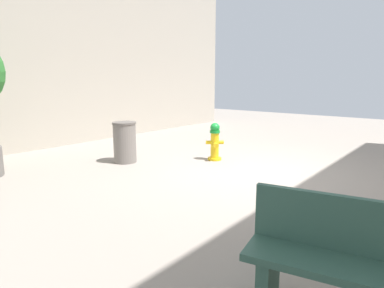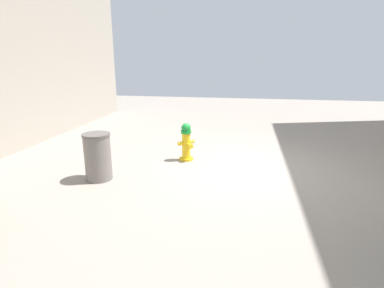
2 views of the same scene
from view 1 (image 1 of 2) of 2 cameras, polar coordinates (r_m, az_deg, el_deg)
The scene contains 4 objects.
ground_plane at distance 6.70m, azimuth 11.27°, elevation -4.91°, with size 23.40×23.40×0.00m, color gray.
fire_hydrant at distance 7.59m, azimuth 3.91°, elevation 0.41°, with size 0.37×0.37×0.85m.
bench_far at distance 2.83m, azimuth 27.67°, elevation -17.90°, with size 1.77×0.77×0.95m.
trash_bin at distance 7.50m, azimuth -11.40°, elevation 0.31°, with size 0.52×0.52×0.90m.
Camera 1 is at (-2.97, 5.73, 1.80)m, focal length 31.27 mm.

